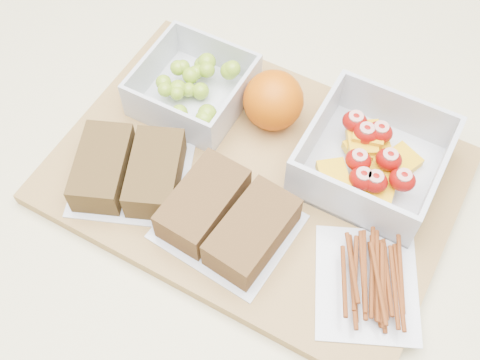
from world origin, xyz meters
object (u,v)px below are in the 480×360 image
(cutting_board, at_px, (254,176))
(fruit_container, at_px, (372,159))
(orange, at_px, (273,100))
(sandwich_bag_left, at_px, (129,171))
(sandwich_bag_center, at_px, (228,218))
(grape_container, at_px, (196,87))
(pretzel_bag, at_px, (369,279))

(cutting_board, height_order, fruit_container, fruit_container)
(orange, relative_size, sandwich_bag_left, 0.44)
(cutting_board, relative_size, sandwich_bag_center, 3.05)
(fruit_container, xyz_separation_m, sandwich_bag_center, (-0.10, -0.13, -0.00))
(cutting_board, bearing_deg, orange, 102.59)
(fruit_container, height_order, sandwich_bag_center, fruit_container)
(grape_container, height_order, pretzel_bag, grape_container)
(sandwich_bag_left, xyz_separation_m, sandwich_bag_center, (0.12, -0.00, 0.00))
(pretzel_bag, bearing_deg, sandwich_bag_left, -177.98)
(fruit_container, distance_m, sandwich_bag_center, 0.17)
(sandwich_bag_center, distance_m, pretzel_bag, 0.15)
(fruit_container, xyz_separation_m, pretzel_bag, (0.05, -0.12, -0.01))
(cutting_board, height_order, sandwich_bag_left, sandwich_bag_left)
(sandwich_bag_center, xyz_separation_m, pretzel_bag, (0.15, 0.01, -0.01))
(cutting_board, distance_m, grape_container, 0.13)
(cutting_board, bearing_deg, sandwich_bag_left, -146.75)
(orange, height_order, pretzel_bag, orange)
(orange, relative_size, pretzel_bag, 0.45)
(grape_container, relative_size, fruit_container, 0.84)
(fruit_container, height_order, pretzel_bag, fruit_container)
(grape_container, height_order, orange, orange)
(cutting_board, bearing_deg, sandwich_bag_center, -83.79)
(cutting_board, relative_size, fruit_container, 3.02)
(orange, bearing_deg, sandwich_bag_center, -80.92)
(fruit_container, bearing_deg, pretzel_bag, -68.62)
(cutting_board, distance_m, fruit_container, 0.13)
(orange, distance_m, pretzel_bag, 0.22)
(grape_container, distance_m, sandwich_bag_center, 0.17)
(grape_container, bearing_deg, sandwich_bag_center, -48.66)
(grape_container, xyz_separation_m, fruit_container, (0.22, 0.00, 0.00))
(sandwich_bag_center, relative_size, pretzel_bag, 0.92)
(fruit_container, xyz_separation_m, sandwich_bag_left, (-0.22, -0.13, -0.00))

